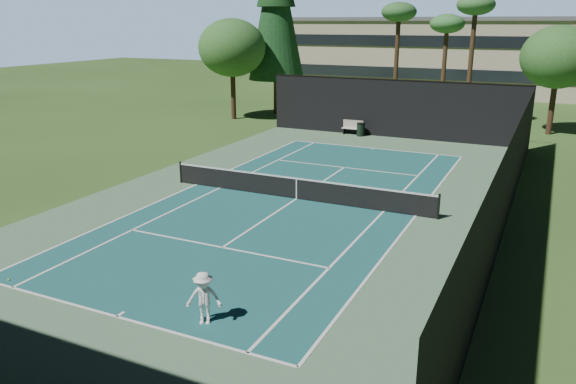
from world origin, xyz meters
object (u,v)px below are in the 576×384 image
at_px(tennis_net, 296,188).
at_px(tennis_ball_d, 206,170).
at_px(tennis_ball_b, 278,187).
at_px(player, 204,298).
at_px(trash_bin, 360,130).
at_px(tennis_ball_c, 346,176).
at_px(park_bench, 353,127).
at_px(tennis_ball_a, 9,280).

relative_size(tennis_net, tennis_ball_d, 186.19).
relative_size(tennis_net, tennis_ball_b, 193.55).
distance_m(player, tennis_ball_b, 13.11).
bearing_deg(trash_bin, tennis_ball_c, -75.39).
height_order(tennis_net, park_bench, tennis_net).
height_order(player, tennis_ball_d, player).
height_order(tennis_net, tennis_ball_b, tennis_net).
bearing_deg(tennis_ball_b, tennis_ball_c, 53.95).
bearing_deg(tennis_ball_c, tennis_net, -99.21).
distance_m(tennis_net, tennis_ball_a, 12.48).
xyz_separation_m(tennis_ball_b, park_bench, (-1.13, 14.44, 0.51)).
xyz_separation_m(tennis_net, tennis_ball_d, (-6.56, 2.48, -0.52)).
bearing_deg(tennis_ball_d, trash_bin, 70.80).
xyz_separation_m(tennis_net, tennis_ball_a, (-4.64, -11.57, -0.52)).
distance_m(player, trash_bin, 26.89).
bearing_deg(tennis_ball_a, park_bench, 86.09).
bearing_deg(tennis_ball_b, player, -72.15).
bearing_deg(player, tennis_ball_a, 160.56).
distance_m(tennis_net, tennis_ball_c, 4.72).
xyz_separation_m(tennis_ball_a, tennis_ball_c, (5.39, 16.20, -0.01)).
bearing_deg(tennis_ball_d, park_bench, 74.08).
distance_m(tennis_ball_b, tennis_ball_d, 5.05).
relative_size(tennis_ball_c, tennis_ball_d, 0.85).
bearing_deg(tennis_net, player, -77.94).
height_order(tennis_ball_b, tennis_ball_d, tennis_ball_d).
bearing_deg(park_bench, trash_bin, -27.63).
xyz_separation_m(tennis_ball_c, trash_bin, (-2.81, 10.78, 0.45)).
relative_size(tennis_net, park_bench, 8.60).
bearing_deg(player, tennis_ball_d, 100.08).
bearing_deg(tennis_ball_c, player, -84.11).
distance_m(tennis_ball_c, tennis_ball_d, 7.62).
height_order(tennis_net, tennis_ball_a, tennis_net).
bearing_deg(tennis_ball_c, tennis_ball_d, -163.64).
bearing_deg(park_bench, tennis_ball_a, -93.91).
relative_size(tennis_ball_b, tennis_ball_d, 0.96).
height_order(tennis_ball_a, tennis_ball_c, tennis_ball_a).
relative_size(tennis_ball_a, tennis_ball_c, 1.24).
bearing_deg(tennis_ball_d, player, -56.67).
bearing_deg(player, tennis_ball_c, 72.64).
bearing_deg(player, tennis_ball_b, 84.60).
relative_size(tennis_net, tennis_ball_a, 177.46).
distance_m(player, tennis_ball_a, 7.06).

